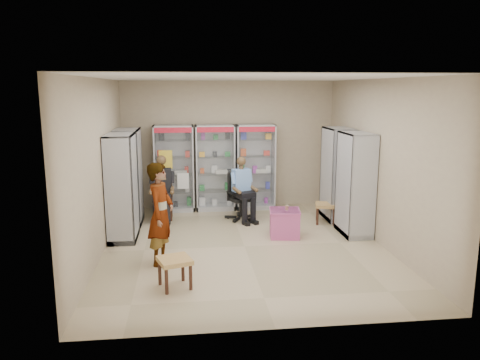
{
  "coord_description": "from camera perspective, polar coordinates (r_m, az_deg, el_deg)",
  "views": [
    {
      "loc": [
        -1.02,
        -8.05,
        2.84
      ],
      "look_at": [
        -0.0,
        0.7,
        1.1
      ],
      "focal_mm": 35.0,
      "sensor_mm": 36.0,
      "label": 1
    }
  ],
  "objects": [
    {
      "name": "seated_shopkeeper",
      "position": [
        10.1,
        0.11,
        -1.3
      ],
      "size": [
        0.62,
        0.71,
        1.31
      ],
      "primitive_type": null,
      "rotation": [
        0.0,
        0.0,
        0.38
      ],
      "color": "#75BBE8",
      "rests_on": "floor"
    },
    {
      "name": "tea_glass",
      "position": [
        9.01,
        5.73,
        -3.38
      ],
      "size": [
        0.07,
        0.07,
        0.1
      ],
      "primitive_type": "cylinder",
      "color": "#5D1F08",
      "rests_on": "pink_trunk"
    },
    {
      "name": "woven_stool_b",
      "position": [
        6.92,
        -7.94,
        -11.14
      ],
      "size": [
        0.56,
        0.56,
        0.44
      ],
      "primitive_type": "cube",
      "rotation": [
        0.0,
        0.0,
        0.32
      ],
      "color": "olive",
      "rests_on": "floor"
    },
    {
      "name": "woven_stool_a",
      "position": [
        10.13,
        10.38,
        -4.02
      ],
      "size": [
        0.52,
        0.52,
        0.43
      ],
      "primitive_type": "cube",
      "rotation": [
        0.0,
        0.0,
        -0.26
      ],
      "color": "#9F6843",
      "rests_on": "floor"
    },
    {
      "name": "room_shell",
      "position": [
        8.16,
        0.57,
        5.08
      ],
      "size": [
        5.02,
        6.02,
        3.01
      ],
      "color": "tan",
      "rests_on": "ground"
    },
    {
      "name": "cabinet_back_mid",
      "position": [
        10.96,
        -3.05,
        1.51
      ],
      "size": [
        0.9,
        0.5,
        2.0
      ],
      "primitive_type": "cube",
      "color": "#A0A2A6",
      "rests_on": "floor"
    },
    {
      "name": "standing_man",
      "position": [
        7.67,
        -9.64,
        -4.09
      ],
      "size": [
        0.56,
        0.7,
        1.67
      ],
      "primitive_type": "imported",
      "rotation": [
        0.0,
        0.0,
        1.28
      ],
      "color": "#949597",
      "rests_on": "floor"
    },
    {
      "name": "cabinet_back_left",
      "position": [
        10.94,
        -8.02,
        1.41
      ],
      "size": [
        0.9,
        0.5,
        2.0
      ],
      "primitive_type": "cube",
      "color": "#A6A9AD",
      "rests_on": "floor"
    },
    {
      "name": "cabinet_left_near",
      "position": [
        9.02,
        -14.21,
        -0.91
      ],
      "size": [
        0.9,
        0.5,
        2.0
      ],
      "primitive_type": "cube",
      "rotation": [
        0.0,
        0.0,
        -1.57
      ],
      "color": "silver",
      "rests_on": "floor"
    },
    {
      "name": "seated_customer",
      "position": [
        10.25,
        -9.46,
        -1.18
      ],
      "size": [
        0.44,
        0.6,
        1.34
      ],
      "primitive_type": null,
      "color": "black",
      "rests_on": "floor"
    },
    {
      "name": "cabinet_right_near",
      "position": [
        9.33,
        13.88,
        -0.5
      ],
      "size": [
        0.9,
        0.5,
        2.0
      ],
      "primitive_type": "cube",
      "rotation": [
        0.0,
        0.0,
        1.57
      ],
      "color": "silver",
      "rests_on": "floor"
    },
    {
      "name": "cabinet_right_far",
      "position": [
        10.35,
        11.77,
        0.72
      ],
      "size": [
        0.9,
        0.5,
        2.0
      ],
      "primitive_type": "cube",
      "rotation": [
        0.0,
        0.0,
        1.57
      ],
      "color": "#9FA0A6",
      "rests_on": "floor"
    },
    {
      "name": "pink_trunk",
      "position": [
        9.11,
        5.45,
        -5.26
      ],
      "size": [
        0.62,
        0.6,
        0.53
      ],
      "primitive_type": "cube",
      "rotation": [
        0.0,
        0.0,
        -0.14
      ],
      "color": "#B94A86",
      "rests_on": "floor"
    },
    {
      "name": "cabinet_back_right",
      "position": [
        11.06,
        1.87,
        1.61
      ],
      "size": [
        0.9,
        0.5,
        2.0
      ],
      "primitive_type": "cube",
      "color": "silver",
      "rests_on": "floor"
    },
    {
      "name": "office_chair",
      "position": [
        10.18,
        0.07,
        -2.01
      ],
      "size": [
        0.73,
        0.73,
        1.03
      ],
      "primitive_type": "cube",
      "rotation": [
        0.0,
        0.0,
        0.38
      ],
      "color": "black",
      "rests_on": "floor"
    },
    {
      "name": "floor",
      "position": [
        8.6,
        0.55,
        -8.09
      ],
      "size": [
        6.0,
        6.0,
        0.0
      ],
      "primitive_type": "plane",
      "color": "tan",
      "rests_on": "ground"
    },
    {
      "name": "wooden_chair",
      "position": [
        10.34,
        -9.41,
        -2.2
      ],
      "size": [
        0.42,
        0.42,
        0.94
      ],
      "primitive_type": "cube",
      "color": "black",
      "rests_on": "floor"
    },
    {
      "name": "cabinet_left_far",
      "position": [
        10.09,
        -13.42,
        0.39
      ],
      "size": [
        0.9,
        0.5,
        2.0
      ],
      "primitive_type": "cube",
      "rotation": [
        0.0,
        0.0,
        -1.57
      ],
      "color": "#B6BABE",
      "rests_on": "floor"
    }
  ]
}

